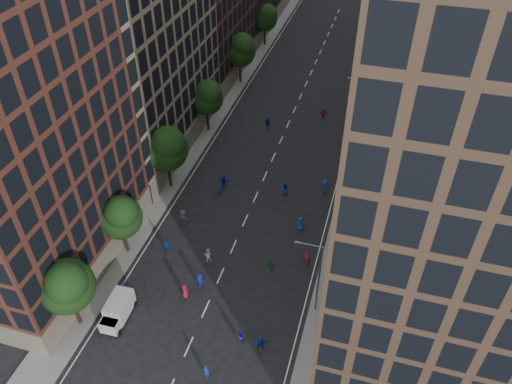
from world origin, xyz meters
TOP-DOWN VIEW (x-y plane):
  - ground at (0.00, 40.00)m, footprint 240.00×240.00m
  - sidewalk_left at (-12.00, 47.50)m, footprint 4.00×105.00m
  - sidewalk_right at (12.00, 47.50)m, footprint 4.00×105.00m
  - bldg_left_a at (-19.00, 11.00)m, footprint 14.00×22.00m
  - bldg_left_b at (-19.00, 35.00)m, footprint 14.00×26.00m
  - bldg_right_a at (19.00, 15.00)m, footprint 14.00×30.00m
  - bldg_right_b at (19.00, 44.00)m, footprint 14.00×28.00m
  - tree_left_0 at (-11.01, 3.85)m, footprint 5.20×5.20m
  - tree_left_1 at (-11.02, 13.86)m, footprint 4.80×4.80m
  - tree_left_2 at (-10.99, 25.83)m, footprint 5.60×5.60m
  - tree_left_3 at (-11.02, 39.85)m, footprint 5.00×5.00m
  - tree_left_4 at (-11.00, 55.84)m, footprint 5.40×5.40m
  - tree_left_5 at (-11.02, 71.86)m, footprint 4.80×4.80m
  - tree_right_a at (11.38, 47.85)m, footprint 5.00×5.00m
  - tree_right_b at (11.39, 67.85)m, footprint 5.20×5.20m
  - streetlamp_near at (10.37, 12.00)m, footprint 2.64×0.22m
  - streetlamp_far at (10.37, 45.00)m, footprint 2.64×0.22m
  - cargo_van at (-7.80, 5.63)m, footprint 2.19×4.41m
  - skater_0 at (-8.50, 8.15)m, footprint 1.02×0.76m
  - skater_1 at (2.70, 2.09)m, footprint 0.63×0.44m
  - skater_2 at (4.52, 6.42)m, footprint 0.83×0.68m
  - skater_3 at (-1.50, 11.54)m, footprint 1.23×0.83m
  - skater_4 at (-6.84, 15.06)m, footprint 1.17×0.82m
  - skater_5 at (6.53, 6.24)m, footprint 1.52×0.98m
  - skater_6 at (-2.50, 9.82)m, footprint 1.01×0.82m
  - skater_7 at (8.50, 17.73)m, footprint 0.80×0.65m
  - skater_8 at (-1.96, 15.14)m, footprint 0.95×0.77m
  - skater_9 at (-6.86, 20.03)m, footprint 1.41×1.06m
  - skater_10 at (4.92, 15.74)m, footprint 1.01×0.56m
  - skater_11 at (-4.51, 27.74)m, footprint 1.75×0.85m
  - skater_12 at (6.72, 22.82)m, footprint 0.94×0.67m
  - skater_13 at (-4.57, 26.10)m, footprint 0.63×0.47m
  - skater_14 at (3.44, 28.31)m, footprint 1.12×1.01m
  - skater_15 at (8.24, 30.51)m, footprint 1.37×1.09m
  - skater_16 at (-2.68, 42.75)m, footprint 1.20×0.82m
  - skater_17 at (4.79, 48.02)m, footprint 1.56×0.97m

SIDE VIEW (x-z plane):
  - ground at x=0.00m, z-range 0.00..0.00m
  - sidewalk_left at x=-12.00m, z-range 0.00..0.15m
  - sidewalk_right at x=12.00m, z-range 0.00..0.15m
  - skater_5 at x=6.53m, z-range 0.00..1.57m
  - skater_13 at x=-4.57m, z-range 0.00..1.59m
  - skater_2 at x=4.52m, z-range 0.00..1.59m
  - skater_17 at x=4.79m, z-range 0.00..1.61m
  - skater_10 at x=4.92m, z-range 0.00..1.63m
  - skater_1 at x=2.70m, z-range 0.00..1.65m
  - skater_3 at x=-1.50m, z-range 0.00..1.76m
  - skater_6 at x=-2.50m, z-range 0.00..1.77m
  - skater_12 at x=6.72m, z-range 0.00..1.79m
  - skater_11 at x=-4.51m, z-range 0.00..1.81m
  - skater_8 at x=-1.96m, z-range 0.00..1.82m
  - skater_4 at x=-6.84m, z-range 0.00..1.85m
  - skater_15 at x=8.24m, z-range 0.00..1.85m
  - skater_16 at x=-2.68m, z-range 0.00..1.89m
  - skater_7 at x=8.50m, z-range 0.00..1.90m
  - skater_14 at x=3.44m, z-range 0.00..1.90m
  - skater_0 at x=-8.50m, z-range 0.00..1.91m
  - skater_9 at x=-6.86m, z-range 0.00..1.95m
  - cargo_van at x=-7.80m, z-range 0.06..2.37m
  - streetlamp_near at x=10.37m, z-range 0.64..9.70m
  - streetlamp_far at x=10.37m, z-range 0.64..9.70m
  - tree_left_1 at x=-11.02m, z-range 1.45..9.66m
  - tree_right_a at x=11.38m, z-range 1.43..9.83m
  - tree_left_5 at x=-11.02m, z-range 1.51..9.84m
  - tree_left_3 at x=-11.02m, z-range 1.53..10.11m
  - tree_left_0 at x=-11.01m, z-range 1.54..10.37m
  - tree_right_b at x=11.39m, z-range 1.54..10.37m
  - tree_left_4 at x=-11.00m, z-range 1.56..10.63m
  - tree_left_2 at x=-10.99m, z-range 1.63..11.08m
  - bldg_left_a at x=-19.00m, z-range 0.00..30.00m
  - bldg_right_b at x=19.00m, z-range 0.00..33.00m
  - bldg_left_b at x=-19.00m, z-range 0.00..34.00m
  - bldg_right_a at x=19.00m, z-range 0.00..36.00m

